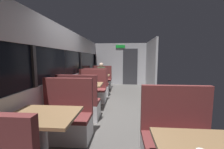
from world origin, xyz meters
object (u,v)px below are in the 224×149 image
bench_near_window_facing_entry (65,121)px  bench_front_aisle_facing_entry (178,145)px  dining_table_mid_window (86,87)px  bench_mid_window_facing_entry (92,92)px  dining_table_far_window (99,77)px  coffee_cup_primary (99,74)px  bench_far_window_facing_entry (102,81)px  bench_mid_window_facing_end (79,106)px  dining_table_near_window (43,121)px  seated_passenger (101,77)px  bench_far_window_facing_end (96,87)px

bench_near_window_facing_entry → bench_front_aisle_facing_entry: (1.79, -0.60, 0.00)m
dining_table_mid_window → bench_mid_window_facing_entry: bench_mid_window_facing_entry is taller
dining_table_far_window → bench_front_aisle_facing_entry: 4.74m
coffee_cup_primary → bench_far_window_facing_entry: bearing=91.3°
bench_mid_window_facing_end → bench_near_window_facing_entry: bearing=-90.0°
dining_table_near_window → coffee_cup_primary: (0.02, 4.36, 0.15)m
dining_table_near_window → bench_near_window_facing_entry: size_ratio=0.82×
bench_mid_window_facing_entry → dining_table_far_window: bearing=90.0°
bench_near_window_facing_entry → bench_front_aisle_facing_entry: bearing=-18.5°
bench_far_window_facing_entry → seated_passenger: seated_passenger is taller
dining_table_mid_window → bench_mid_window_facing_entry: (0.00, 0.70, -0.31)m
dining_table_mid_window → bench_far_window_facing_end: 1.57m
dining_table_far_window → bench_front_aisle_facing_entry: bearing=-67.7°
bench_near_window_facing_entry → dining_table_mid_window: (0.00, 1.54, 0.31)m
seated_passenger → bench_far_window_facing_entry: bearing=90.0°
seated_passenger → coffee_cup_primary: seated_passenger is taller
bench_mid_window_facing_end → coffee_cup_primary: (0.02, 2.83, 0.46)m
bench_near_window_facing_entry → bench_far_window_facing_entry: size_ratio=1.00×
bench_mid_window_facing_end → bench_front_aisle_facing_entry: size_ratio=1.00×
dining_table_mid_window → bench_front_aisle_facing_entry: (1.79, -2.14, -0.31)m
dining_table_far_window → bench_far_window_facing_entry: bench_far_window_facing_entry is taller
dining_table_far_window → coffee_cup_primary: coffee_cup_primary is taller
bench_mid_window_facing_end → bench_far_window_facing_end: (0.00, 2.24, 0.00)m
coffee_cup_primary → bench_far_window_facing_end: bearing=-91.7°
dining_table_near_window → seated_passenger: size_ratio=0.71×
coffee_cup_primary → bench_mid_window_facing_end: bearing=-90.4°
dining_table_near_window → dining_table_far_window: bearing=90.0°
bench_near_window_facing_entry → seated_passenger: bearing=90.0°
dining_table_near_window → dining_table_far_window: same height
bench_far_window_facing_end → bench_near_window_facing_entry: bearing=-90.0°
coffee_cup_primary → bench_mid_window_facing_entry: bearing=-90.7°
bench_far_window_facing_entry → bench_front_aisle_facing_entry: 5.38m
bench_mid_window_facing_entry → dining_table_mid_window: bearing=-90.0°
bench_mid_window_facing_entry → bench_far_window_facing_end: size_ratio=1.00×
bench_front_aisle_facing_entry → coffee_cup_primary: 4.64m
dining_table_far_window → seated_passenger: size_ratio=0.71×
bench_mid_window_facing_entry → coffee_cup_primary: (0.02, 1.43, 0.46)m
dining_table_far_window → bench_far_window_facing_end: bench_far_window_facing_end is taller
bench_far_window_facing_end → seated_passenger: bearing=90.0°
dining_table_mid_window → bench_mid_window_facing_end: (0.00, -0.70, -0.31)m
bench_mid_window_facing_end → dining_table_far_window: 2.95m
dining_table_near_window → bench_far_window_facing_end: size_ratio=0.82×
bench_near_window_facing_entry → dining_table_mid_window: bearing=90.0°
dining_table_near_window → seated_passenger: bearing=90.0°
dining_table_mid_window → bench_front_aisle_facing_entry: 2.80m
bench_mid_window_facing_entry → dining_table_far_window: 1.57m
bench_mid_window_facing_end → bench_far_window_facing_entry: (0.00, 3.63, 0.00)m
bench_far_window_facing_entry → bench_front_aisle_facing_entry: size_ratio=1.00×
bench_near_window_facing_entry → bench_mid_window_facing_end: same height
bench_mid_window_facing_end → seated_passenger: size_ratio=0.87×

